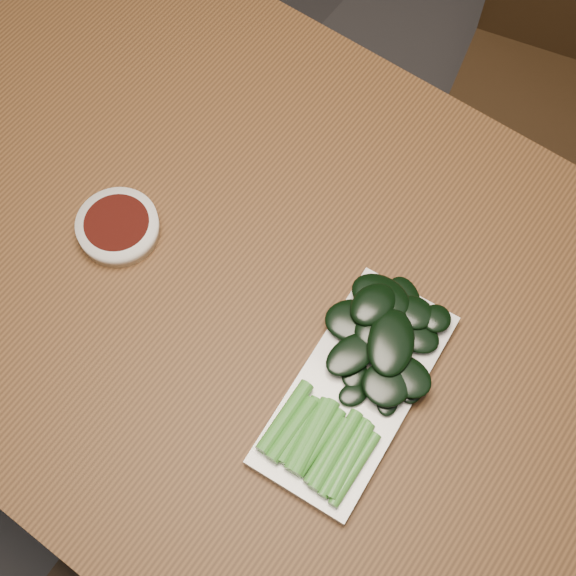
{
  "coord_description": "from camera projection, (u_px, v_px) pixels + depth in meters",
  "views": [
    {
      "loc": [
        0.29,
        -0.33,
        1.68
      ],
      "look_at": [
        0.04,
        0.01,
        0.76
      ],
      "focal_mm": 50.0,
      "sensor_mm": 36.0,
      "label": 1
    }
  ],
  "objects": [
    {
      "name": "ground",
      "position": [
        270.0,
        430.0,
        1.71
      ],
      "size": [
        6.0,
        6.0,
        0.0
      ],
      "primitive_type": "plane",
      "color": "#333030",
      "rests_on": "ground"
    },
    {
      "name": "table",
      "position": [
        260.0,
        304.0,
        1.09
      ],
      "size": [
        1.4,
        0.8,
        0.75
      ],
      "color": "#4E2F16",
      "rests_on": "ground"
    },
    {
      "name": "chair_far",
      "position": [
        575.0,
        90.0,
        1.48
      ],
      "size": [
        0.51,
        0.51,
        0.89
      ],
      "rotation": [
        0.0,
        0.0,
        0.23
      ],
      "color": "black",
      "rests_on": "ground"
    },
    {
      "name": "sauce_bowl",
      "position": [
        118.0,
        227.0,
        1.05
      ],
      "size": [
        0.11,
        0.11,
        0.03
      ],
      "color": "white",
      "rests_on": "table"
    },
    {
      "name": "serving_plate",
      "position": [
        356.0,
        389.0,
        0.96
      ],
      "size": [
        0.16,
        0.3,
        0.01
      ],
      "rotation": [
        0.0,
        0.0,
        0.08
      ],
      "color": "white",
      "rests_on": "table"
    },
    {
      "name": "gai_lan",
      "position": [
        366.0,
        365.0,
        0.95
      ],
      "size": [
        0.17,
        0.3,
        0.03
      ],
      "color": "#428B30",
      "rests_on": "serving_plate"
    }
  ]
}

